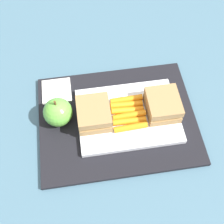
{
  "coord_description": "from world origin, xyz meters",
  "views": [
    {
      "loc": [
        0.06,
        0.33,
        0.61
      ],
      "look_at": [
        0.01,
        0.0,
        0.04
      ],
      "focal_mm": 47.73,
      "sensor_mm": 36.0,
      "label": 1
    }
  ],
  "objects_px": {
    "sandwich_half_right": "(94,114)",
    "paper_napkin": "(57,91)",
    "carrot_sticks_bundle": "(128,113)",
    "sandwich_half_left": "(163,105)",
    "apple": "(58,112)",
    "food_tray": "(128,116)"
  },
  "relations": [
    {
      "from": "sandwich_half_left",
      "to": "carrot_sticks_bundle",
      "type": "xyz_separation_m",
      "value": [
        0.08,
        -0.0,
        -0.02
      ]
    },
    {
      "from": "sandwich_half_right",
      "to": "apple",
      "type": "xyz_separation_m",
      "value": [
        0.08,
        -0.02,
        -0.0
      ]
    },
    {
      "from": "food_tray",
      "to": "carrot_sticks_bundle",
      "type": "xyz_separation_m",
      "value": [
        0.0,
        -0.0,
        0.01
      ]
    },
    {
      "from": "sandwich_half_left",
      "to": "sandwich_half_right",
      "type": "relative_size",
      "value": 1.0
    },
    {
      "from": "apple",
      "to": "carrot_sticks_bundle",
      "type": "bearing_deg",
      "value": 173.83
    },
    {
      "from": "food_tray",
      "to": "sandwich_half_left",
      "type": "xyz_separation_m",
      "value": [
        -0.08,
        0.0,
        0.03
      ]
    },
    {
      "from": "paper_napkin",
      "to": "apple",
      "type": "bearing_deg",
      "value": 92.48
    },
    {
      "from": "sandwich_half_right",
      "to": "paper_napkin",
      "type": "xyz_separation_m",
      "value": [
        0.08,
        -0.1,
        -0.03
      ]
    },
    {
      "from": "sandwich_half_left",
      "to": "paper_napkin",
      "type": "bearing_deg",
      "value": -22.25
    },
    {
      "from": "food_tray",
      "to": "paper_napkin",
      "type": "bearing_deg",
      "value": -31.32
    },
    {
      "from": "sandwich_half_right",
      "to": "paper_napkin",
      "type": "distance_m",
      "value": 0.13
    },
    {
      "from": "sandwich_half_right",
      "to": "paper_napkin",
      "type": "relative_size",
      "value": 1.14
    },
    {
      "from": "food_tray",
      "to": "apple",
      "type": "height_order",
      "value": "apple"
    },
    {
      "from": "sandwich_half_left",
      "to": "paper_napkin",
      "type": "height_order",
      "value": "sandwich_half_left"
    },
    {
      "from": "sandwich_half_left",
      "to": "apple",
      "type": "relative_size",
      "value": 1.05
    },
    {
      "from": "carrot_sticks_bundle",
      "to": "paper_napkin",
      "type": "xyz_separation_m",
      "value": [
        0.16,
        -0.1,
        -0.02
      ]
    },
    {
      "from": "sandwich_half_left",
      "to": "carrot_sticks_bundle",
      "type": "relative_size",
      "value": 0.91
    },
    {
      "from": "sandwich_half_left",
      "to": "sandwich_half_right",
      "type": "xyz_separation_m",
      "value": [
        0.16,
        0.0,
        0.0
      ]
    },
    {
      "from": "carrot_sticks_bundle",
      "to": "apple",
      "type": "relative_size",
      "value": 1.15
    },
    {
      "from": "sandwich_half_left",
      "to": "food_tray",
      "type": "bearing_deg",
      "value": 0.0
    },
    {
      "from": "sandwich_half_right",
      "to": "carrot_sticks_bundle",
      "type": "height_order",
      "value": "sandwich_half_right"
    },
    {
      "from": "carrot_sticks_bundle",
      "to": "sandwich_half_right",
      "type": "bearing_deg",
      "value": 0.16
    }
  ]
}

